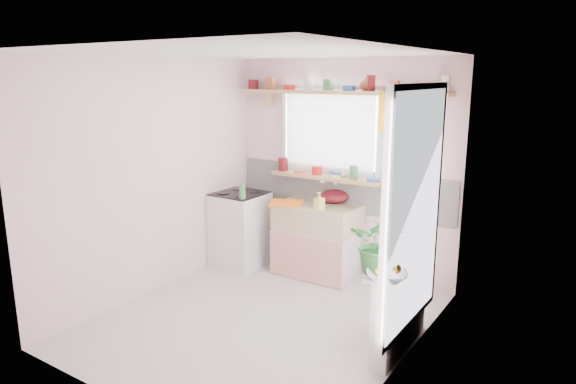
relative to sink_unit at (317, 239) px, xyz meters
The scene contains 19 objects.
room 1.31m from the sink_unit, 28.17° to the right, with size 3.20×3.20×3.20m.
sink_unit is the anchor object (origin of this frame).
cooker 0.98m from the sink_unit, 165.62° to the right, with size 0.58×0.58×0.93m.
radiator_ledge 1.82m from the sink_unit, 37.05° to the right, with size 0.22×0.95×0.78m.
windowsill 0.73m from the sink_unit, 90.00° to the left, with size 1.40×0.22×0.04m, color tan.
pine_shelf 1.70m from the sink_unit, 49.64° to the left, with size 2.52×0.24×0.04m, color tan.
shelf_crockery 1.78m from the sink_unit, 54.29° to the left, with size 2.47×0.11×0.12m.
sill_crockery 0.81m from the sink_unit, 104.89° to the left, with size 1.35×0.11×0.12m.
dish_tray 0.56m from the sink_unit, 147.08° to the right, with size 0.36×0.27×0.04m, color orange.
colander 0.55m from the sink_unit, 61.30° to the left, with size 0.33×0.33×0.15m, color #5E1017.
jade_plant 2.02m from the sink_unit, 45.46° to the right, with size 0.43×0.37×0.48m, color #27622A.
fruit_bowl 2.14m from the sink_unit, 45.26° to the right, with size 0.31×0.31×0.08m, color white.
herb_pot 2.15m from the sink_unit, 45.26° to the right, with size 0.11×0.08×0.22m, color #2C7031.
soap_bottle_sink 0.57m from the sink_unit, 54.84° to the right, with size 0.09×0.09×0.20m, color #E6DE66.
sill_cup 0.84m from the sink_unit, 52.65° to the left, with size 0.13×0.13×0.10m, color #F1E1D1.
sill_bowl 0.81m from the sink_unit, 62.36° to the left, with size 0.20×0.20×0.06m, color #366EB1.
shelf_vase 1.87m from the sink_unit, 25.48° to the left, with size 0.16×0.16×0.17m, color #9B3F2F.
cooker_bottle 1.05m from the sink_unit, 147.59° to the right, with size 0.08×0.08×0.22m, color #448847.
fruit 2.15m from the sink_unit, 45.03° to the right, with size 0.20×0.14×0.10m.
Camera 1 is at (2.72, -3.68, 2.31)m, focal length 32.00 mm.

